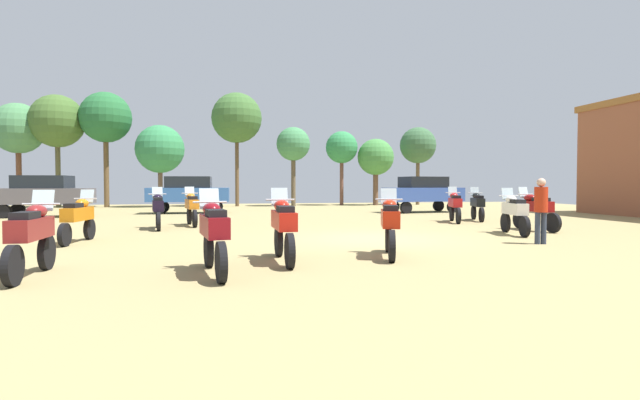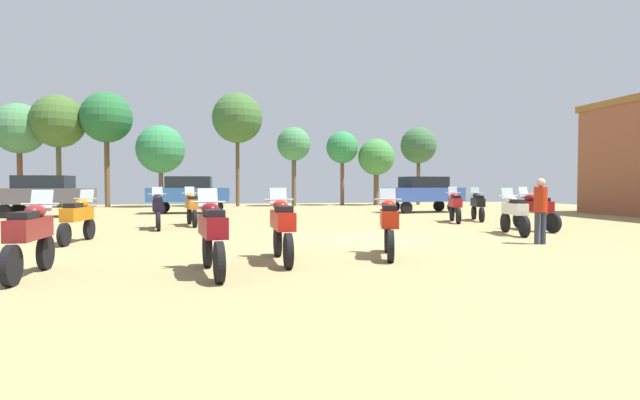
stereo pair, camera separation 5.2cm
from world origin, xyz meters
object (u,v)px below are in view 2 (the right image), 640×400
(motorcycle_7, at_px, (30,235))
(car_2, at_px, (44,193))
(motorcycle_8, at_px, (282,226))
(person_1, at_px, (540,206))
(tree_9, at_px, (106,118))
(tree_6, at_px, (294,145))
(motorcycle_1, at_px, (78,217))
(car_1, at_px, (189,192))
(motorcycle_4, at_px, (455,205))
(motorcycle_3, at_px, (389,223))
(tree_8, at_px, (58,122))
(tree_3, at_px, (237,118))
(tree_7, at_px, (376,158))
(motorcycle_6, at_px, (192,207))
(tree_5, at_px, (161,149))
(tree_1, at_px, (342,148))
(motorcycle_10, at_px, (478,204))
(motorcycle_2, at_px, (535,209))
(car_3, at_px, (423,192))
(tree_2, at_px, (19,129))
(motorcycle_11, at_px, (514,212))
(tree_4, at_px, (419,146))
(motorcycle_9, at_px, (212,232))
(motorcycle_5, at_px, (158,209))

(motorcycle_7, xyz_separation_m, car_2, (-5.58, 16.30, 0.44))
(motorcycle_7, distance_m, motorcycle_8, 4.49)
(motorcycle_8, bearing_deg, person_1, 11.55)
(tree_9, bearing_deg, tree_6, -3.10)
(motorcycle_1, relative_size, car_1, 0.50)
(car_1, bearing_deg, motorcycle_4, -124.83)
(motorcycle_3, relative_size, tree_8, 0.27)
(car_2, height_order, tree_3, tree_3)
(car_1, height_order, tree_7, tree_7)
(person_1, bearing_deg, car_1, -51.79)
(motorcycle_6, height_order, tree_5, tree_5)
(motorcycle_1, distance_m, tree_3, 22.04)
(motorcycle_4, distance_m, motorcycle_8, 12.05)
(motorcycle_6, distance_m, tree_8, 19.82)
(motorcycle_7, distance_m, tree_1, 28.82)
(motorcycle_10, height_order, tree_8, tree_8)
(motorcycle_8, bearing_deg, motorcycle_2, 27.00)
(motorcycle_10, xyz_separation_m, person_1, (-2.44, -7.88, 0.31))
(motorcycle_4, xyz_separation_m, tree_5, (-14.03, 16.12, 3.26))
(tree_1, xyz_separation_m, tree_7, (2.56, -0.27, -0.70))
(motorcycle_4, relative_size, motorcycle_8, 0.94)
(motorcycle_8, height_order, person_1, person_1)
(person_1, bearing_deg, car_2, -34.41)
(motorcycle_4, bearing_deg, motorcycle_8, -115.89)
(motorcycle_1, relative_size, car_3, 0.48)
(tree_2, bearing_deg, tree_3, -2.67)
(motorcycle_6, xyz_separation_m, car_1, (-0.80, 8.13, 0.44))
(motorcycle_2, xyz_separation_m, motorcycle_10, (0.28, 4.49, -0.02))
(motorcycle_7, xyz_separation_m, tree_9, (-5.12, 26.22, 5.36))
(motorcycle_11, relative_size, person_1, 1.24)
(motorcycle_7, height_order, tree_5, tree_5)
(motorcycle_1, bearing_deg, tree_4, 55.26)
(motorcycle_7, bearing_deg, motorcycle_6, 78.06)
(motorcycle_6, xyz_separation_m, tree_6, (5.85, 15.54, 3.67))
(car_3, bearing_deg, motorcycle_7, 131.66)
(car_1, xyz_separation_m, tree_2, (-11.79, 8.47, 4.11))
(motorcycle_9, distance_m, motorcycle_10, 15.21)
(car_1, xyz_separation_m, tree_1, (10.36, 8.11, 3.11))
(motorcycle_7, relative_size, motorcycle_10, 1.02)
(motorcycle_9, distance_m, person_1, 8.83)
(tree_1, distance_m, tree_3, 7.96)
(motorcycle_7, bearing_deg, person_1, 11.11)
(motorcycle_5, distance_m, car_1, 9.36)
(motorcycle_11, height_order, tree_2, tree_2)
(motorcycle_2, relative_size, motorcycle_10, 1.05)
(motorcycle_4, relative_size, tree_6, 0.38)
(tree_6, xyz_separation_m, tree_8, (-15.91, 0.78, 1.39))
(motorcycle_9, distance_m, tree_4, 30.31)
(motorcycle_9, bearing_deg, person_1, 8.98)
(motorcycle_11, bearing_deg, car_1, 141.14)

